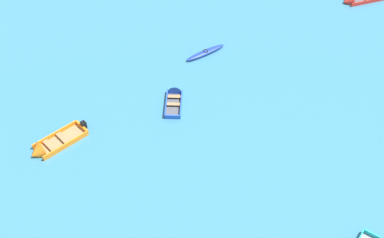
{
  "coord_description": "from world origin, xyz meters",
  "views": [
    {
      "loc": [
        0.11,
        -1.8,
        23.03
      ],
      "look_at": [
        0.0,
        21.31,
        0.15
      ],
      "focal_mm": 47.64,
      "sensor_mm": 36.0,
      "label": 1
    }
  ],
  "objects_px": {
    "kayak_deep_blue_near_right": "(207,53)",
    "rowboat_orange_back_row_right": "(49,147)",
    "rowboat_blue_near_camera": "(176,96)",
    "rowboat_red_far_back": "(357,1)"
  },
  "relations": [
    {
      "from": "kayak_deep_blue_near_right",
      "to": "rowboat_red_far_back",
      "type": "distance_m",
      "value": 14.49
    },
    {
      "from": "rowboat_orange_back_row_right",
      "to": "rowboat_red_far_back",
      "type": "distance_m",
      "value": 27.85
    },
    {
      "from": "kayak_deep_blue_near_right",
      "to": "rowboat_blue_near_camera",
      "type": "xyz_separation_m",
      "value": [
        -2.17,
        -4.74,
        -0.01
      ]
    },
    {
      "from": "rowboat_blue_near_camera",
      "to": "rowboat_red_far_back",
      "type": "distance_m",
      "value": 18.97
    },
    {
      "from": "rowboat_orange_back_row_right",
      "to": "kayak_deep_blue_near_right",
      "type": "relative_size",
      "value": 1.14
    },
    {
      "from": "kayak_deep_blue_near_right",
      "to": "rowboat_blue_near_camera",
      "type": "relative_size",
      "value": 1.03
    },
    {
      "from": "rowboat_orange_back_row_right",
      "to": "kayak_deep_blue_near_right",
      "type": "distance_m",
      "value": 13.58
    },
    {
      "from": "rowboat_orange_back_row_right",
      "to": "kayak_deep_blue_near_right",
      "type": "bearing_deg",
      "value": 44.11
    },
    {
      "from": "rowboat_orange_back_row_right",
      "to": "rowboat_red_far_back",
      "type": "xyz_separation_m",
      "value": [
        22.36,
        16.61,
        -0.02
      ]
    },
    {
      "from": "kayak_deep_blue_near_right",
      "to": "rowboat_orange_back_row_right",
      "type": "bearing_deg",
      "value": -135.89
    }
  ]
}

